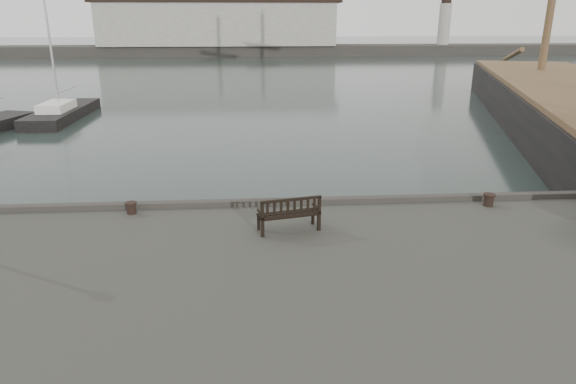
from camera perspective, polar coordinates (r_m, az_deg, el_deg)
name	(u,v)px	position (r m, az deg, el deg)	size (l,w,h in m)	color
ground	(313,245)	(17.41, 2.76, -5.95)	(400.00, 400.00, 0.00)	black
breakwater	(236,33)	(107.76, -5.81, 17.14)	(140.00, 9.50, 12.20)	#383530
bench	(289,220)	(14.48, 0.10, -3.12)	(1.83, 0.96, 1.00)	black
bollard_left	(131,208)	(16.49, -17.02, -1.70)	(0.35, 0.35, 0.37)	black
bollard_right	(489,200)	(17.62, 21.41, -0.82)	(0.38, 0.38, 0.40)	black
yacht_d	(63,116)	(42.93, -23.71, 7.79)	(2.86, 10.22, 12.72)	black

